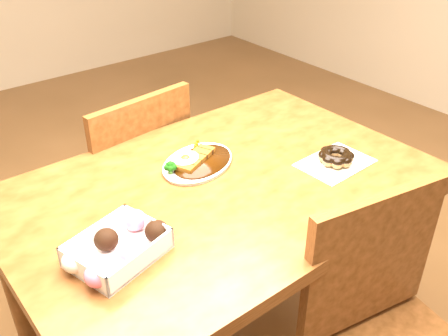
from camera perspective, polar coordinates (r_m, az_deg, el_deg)
table at (r=1.46m, az=-0.19°, el=-4.98°), size 1.20×0.80×0.75m
chair_far at (r=1.92m, az=-10.84°, el=-1.92°), size 0.46×0.46×0.87m
katsu_curry_plate at (r=1.48m, az=-3.20°, el=0.75°), size 0.29×0.25×0.05m
donut_box at (r=1.17m, az=-12.07°, el=-8.80°), size 0.25×0.21×0.06m
pon_de_ring at (r=1.52m, az=12.68°, el=1.23°), size 0.22×0.16×0.04m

